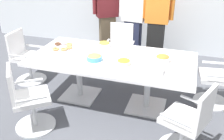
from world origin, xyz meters
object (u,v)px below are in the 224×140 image
conference_table (112,65)px  napkin_pile (157,70)px  donut_platter (62,47)px  person_standing_1 (133,16)px  office_chair_0 (28,102)px  snack_bowl_chips_yellow (104,44)px  snack_bowl_cookies (94,57)px  snack_bowl_pretzels (163,58)px  office_chair_2 (219,80)px  person_standing_2 (157,18)px  office_chair_1 (188,125)px  snack_bowl_chips_orange (124,62)px  person_standing_0 (107,12)px  office_chair_3 (120,51)px  office_chair_4 (26,60)px

conference_table → napkin_pile: (0.70, -0.29, 0.16)m
donut_platter → napkin_pile: (1.59, -0.42, 0.02)m
conference_table → person_standing_1: (-0.07, 1.63, 0.33)m
office_chair_0 → snack_bowl_chips_yellow: bearing=118.1°
snack_bowl_cookies → napkin_pile: size_ratio=1.22×
person_standing_1 → snack_bowl_pretzels: size_ratio=8.65×
office_chair_2 → napkin_pile: bearing=123.8°
snack_bowl_pretzels → snack_bowl_chips_yellow: (-0.97, 0.28, -0.00)m
person_standing_2 → napkin_pile: person_standing_2 is taller
office_chair_1 → office_chair_2: 1.30m
snack_bowl_chips_yellow → snack_bowl_cookies: (0.04, -0.54, -0.00)m
snack_bowl_chips_orange → napkin_pile: bearing=-14.5°
person_standing_0 → snack_bowl_cookies: size_ratio=8.31×
snack_bowl_pretzels → snack_bowl_cookies: bearing=-164.5°
office_chair_3 → snack_bowl_pretzels: size_ratio=4.31×
office_chair_2 → person_standing_1: bearing=47.2°
conference_table → office_chair_0: size_ratio=2.64×
office_chair_3 → donut_platter: 1.24m
office_chair_0 → snack_bowl_chips_yellow: office_chair_0 is taller
office_chair_0 → office_chair_2: same height
person_standing_1 → snack_bowl_pretzels: bearing=123.4°
person_standing_2 → donut_platter: (-1.30, -1.41, -0.22)m
person_standing_0 → napkin_pile: size_ratio=10.16×
napkin_pile → snack_bowl_pretzels: bearing=86.5°
person_standing_0 → snack_bowl_cookies: person_standing_0 is taller
office_chair_2 → person_standing_1: (-1.63, 1.19, 0.55)m
office_chair_0 → snack_bowl_cookies: size_ratio=4.09×
office_chair_0 → office_chair_1: size_ratio=1.00×
conference_table → office_chair_2: 1.63m
office_chair_0 → donut_platter: size_ratio=2.41×
office_chair_2 → snack_bowl_cookies: 1.91m
office_chair_2 → donut_platter: 2.49m
person_standing_2 → snack_bowl_cookies: 1.82m
snack_bowl_chips_orange → napkin_pile: 0.49m
office_chair_4 → person_standing_2: bearing=122.1°
snack_bowl_chips_yellow → donut_platter: size_ratio=0.53×
person_standing_2 → office_chair_2: bearing=135.1°
office_chair_0 → snack_bowl_cookies: office_chair_0 is taller
person_standing_0 → office_chair_2: bearing=115.4°
donut_platter → napkin_pile: napkin_pile is taller
office_chair_1 → person_standing_0: bearing=58.1°
office_chair_4 → person_standing_2: person_standing_2 is taller
office_chair_1 → person_standing_2: person_standing_2 is taller
office_chair_1 → napkin_pile: size_ratio=5.00×
office_chair_1 → person_standing_1: (-1.24, 2.42, 0.55)m
snack_bowl_pretzels → person_standing_1: bearing=117.5°
person_standing_0 → snack_bowl_pretzels: 2.15m
person_standing_2 → snack_bowl_chips_orange: (-0.18, -1.71, -0.20)m
snack_bowl_pretzels → napkin_pile: snack_bowl_pretzels is taller
person_standing_2 → snack_bowl_chips_yellow: 1.35m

